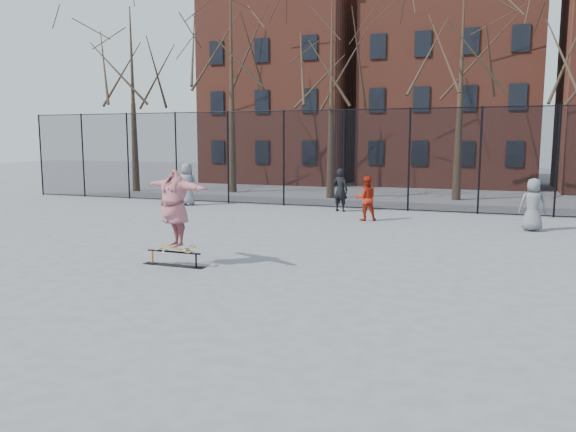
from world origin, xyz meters
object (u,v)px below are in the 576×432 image
at_px(skateboard, 176,249).
at_px(bystander_black, 340,190).
at_px(bystander_grey, 187,184).
at_px(skate_rail, 174,260).
at_px(bystander_extra, 533,205).
at_px(bystander_red, 366,198).
at_px(skater, 175,209).

distance_m(skateboard, bystander_black, 10.52).
distance_m(bystander_grey, bystander_black, 6.62).
bearing_deg(bystander_black, skate_rail, 99.98).
bearing_deg(bystander_black, bystander_extra, 174.91).
height_order(skate_rail, skateboard, skateboard).
xyz_separation_m(skateboard, bystander_extra, (7.68, 7.96, 0.43)).
relative_size(skate_rail, bystander_black, 0.90).
height_order(skate_rail, bystander_red, bystander_red).
bearing_deg(skate_rail, bystander_black, 84.62).
xyz_separation_m(bystander_grey, bystander_black, (6.61, 0.35, -0.06)).
distance_m(skateboard, bystander_extra, 11.07).
bearing_deg(bystander_red, bystander_black, -77.79).
height_order(skateboard, skater, skater).
bearing_deg(skateboard, skate_rail, -180.00).
distance_m(bystander_grey, bystander_extra, 13.53).
bearing_deg(skater, bystander_extra, 69.31).
xyz_separation_m(bystander_black, bystander_red, (1.48, -2.10, -0.07)).
bearing_deg(bystander_black, skater, 100.28).
xyz_separation_m(skate_rail, bystander_extra, (7.73, 7.96, 0.68)).
height_order(bystander_red, bystander_extra, bystander_extra).
bearing_deg(skateboard, bystander_black, 84.92).
relative_size(skater, bystander_extra, 1.29).
distance_m(skater, bystander_black, 10.52).
bearing_deg(bystander_grey, bystander_black, 173.35).
bearing_deg(skater, skate_rail, -156.70).
distance_m(bystander_black, bystander_extra, 7.20).
relative_size(skateboard, skater, 0.41).
bearing_deg(skateboard, bystander_red, 73.92).
height_order(bystander_black, bystander_extra, bystander_black).
relative_size(skate_rail, bystander_grey, 0.84).
height_order(bystander_grey, bystander_red, bystander_grey).
distance_m(skateboard, skater, 0.90).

